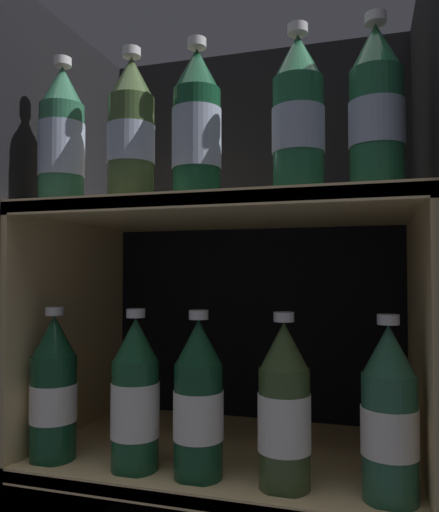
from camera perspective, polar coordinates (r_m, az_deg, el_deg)
fridge_back_wall at (r=1.09m, az=3.99°, el=-2.69°), size 0.69×0.02×1.00m
fridge_side_left at (r=1.03m, az=-17.16°, el=-2.65°), size 0.02×0.43×1.00m
fridge_side_right at (r=0.87m, az=23.04°, el=-2.72°), size 0.02×0.43×1.00m
shelf_lower at (r=0.95m, az=0.91°, el=-23.40°), size 0.65×0.39×0.21m
shelf_upper at (r=0.89m, az=0.97°, el=-6.08°), size 0.65×0.39×0.63m
bottle_upper_front_0 at (r=0.91m, az=-17.59°, el=12.50°), size 0.08×0.08×0.25m
bottle_upper_front_1 at (r=0.85m, az=-10.07°, el=13.66°), size 0.08×0.08×0.25m
bottle_upper_front_2 at (r=0.80m, az=-2.62°, el=14.35°), size 0.08×0.08×0.25m
bottle_upper_front_3 at (r=0.77m, az=8.98°, el=15.26°), size 0.08×0.08×0.25m
bottle_upper_front_4 at (r=0.76m, az=17.50°, el=15.47°), size 0.08×0.08×0.25m
bottle_lower_front_0 at (r=0.91m, az=-18.43°, el=-14.40°), size 0.08×0.08×0.25m
bottle_lower_front_1 at (r=0.83m, az=-9.60°, el=-15.71°), size 0.08×0.08×0.25m
bottle_lower_front_2 at (r=0.79m, az=-2.42°, el=-16.38°), size 0.08×0.08×0.25m
bottle_lower_front_3 at (r=0.76m, az=7.41°, el=-17.01°), size 0.08×0.08×0.25m
bottle_lower_front_4 at (r=0.75m, az=18.84°, el=-17.02°), size 0.08×0.08×0.25m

